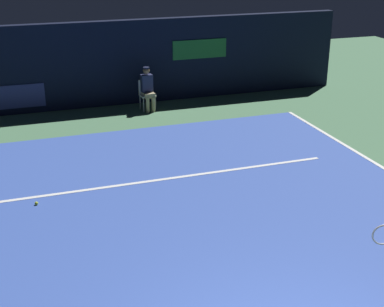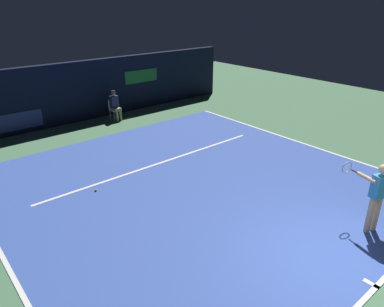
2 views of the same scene
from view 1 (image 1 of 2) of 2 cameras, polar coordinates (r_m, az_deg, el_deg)
ground_plane at (r=10.33m, az=-1.60°, el=-7.08°), size 31.93×31.93×0.00m
court_surface at (r=10.32m, az=-1.60°, el=-7.05°), size 10.57×10.74×0.01m
line_service at (r=11.94m, az=-4.28°, el=-2.87°), size 8.24×0.10×0.01m
back_wall at (r=17.22m, az=-9.64°, el=9.12°), size 16.04×0.33×2.60m
line_judge_on_chair at (r=16.69m, az=-4.66°, el=6.79°), size 0.47×0.55×1.32m
tennis_ball at (r=11.31m, az=-15.88°, el=-5.00°), size 0.07×0.07×0.07m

